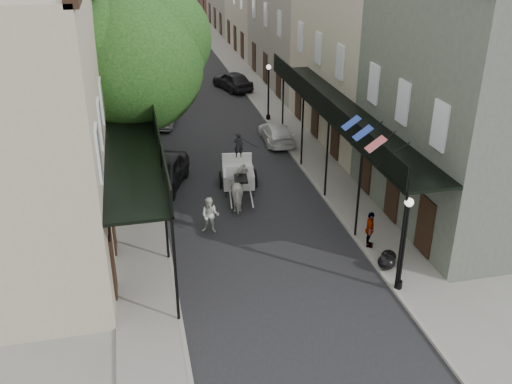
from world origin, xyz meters
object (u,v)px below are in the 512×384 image
pedestrian_sidewalk_left (145,127)px  car_left_near (164,173)px  lamppost_right_near (404,243)px  lamppost_right_far (268,91)px  tree_near (141,56)px  pedestrian_walking (210,215)px  car_right_far (232,81)px  car_left_far (143,72)px  horse (241,189)px  car_right_near (276,133)px  lamppost_left (156,174)px  tree_far (132,22)px  carriage (237,160)px  pedestrian_sidewalk_right (370,230)px  car_left_mid (164,114)px

pedestrian_sidewalk_left → car_left_near: (0.60, -6.95, -0.10)m
lamppost_right_near → lamppost_right_far: 20.00m
pedestrian_sidewalk_left → car_left_near: pedestrian_sidewalk_left is taller
tree_near → lamppost_right_far: 12.24m
lamppost_right_far → pedestrian_walking: lamppost_right_far is taller
pedestrian_sidewalk_left → car_right_far: pedestrian_sidewalk_left is taller
car_left_far → lamppost_right_near: bearing=-87.0°
horse → pedestrian_walking: bearing=57.3°
pedestrian_sidewalk_left → car_right_near: (7.80, -1.95, -0.30)m
lamppost_left → horse: bearing=0.0°
car_left_near → tree_far: bearing=112.8°
tree_far → car_left_near: (0.65, -15.18, -5.05)m
carriage → lamppost_left: bearing=-138.9°
car_left_far → horse: bearing=-92.4°
car_left_far → pedestrian_sidewalk_right: bearing=-85.5°
tree_near → tree_far: tree_near is taller
tree_near → horse: bearing=-46.2°
car_left_near → car_right_near: (7.20, 5.00, -0.19)m
tree_far → car_left_mid: bearing=-75.1°
car_right_far → lamppost_left: bearing=51.9°
horse → carriage: (0.38, 2.83, 0.27)m
tree_far → carriage: bearing=-73.9°
tree_far → pedestrian_walking: bearing=-83.7°
lamppost_right_near → carriage: bearing=109.9°
pedestrian_sidewalk_left → lamppost_right_far: bearing=-178.5°
tree_far → car_left_near: tree_far is taller
car_right_near → car_right_far: (-0.42, 12.17, 0.15)m
tree_near → lamppost_right_near: (8.30, -12.18, -4.44)m
tree_near → pedestrian_sidewalk_left: tree_near is taller
lamppost_left → tree_near: bearing=91.3°
lamppost_right_far → pedestrian_sidewalk_left: bearing=-166.1°
lamppost_right_near → car_left_near: 13.49m
carriage → pedestrian_sidewalk_left: size_ratio=2.01×
lamppost_right_far → carriage: (-3.91, -9.17, -0.86)m
tree_near → tree_far: 14.02m
tree_far → pedestrian_sidewalk_right: 25.13m
tree_near → car_left_far: size_ratio=2.26×
lamppost_left → pedestrian_sidewalk_left: bearing=90.6°
tree_far → pedestrian_sidewalk_right: bearing=-70.0°
lamppost_right_near → car_left_mid: bearing=108.4°
lamppost_left → car_right_near: bearing=46.1°
lamppost_right_far → car_left_near: lamppost_right_far is taller
tree_near → car_left_mid: (1.37, 8.69, -5.81)m
pedestrian_sidewalk_left → car_left_far: bearing=-104.7°
lamppost_left → car_right_far: size_ratio=0.85×
pedestrian_walking → car_left_mid: 15.01m
pedestrian_walking → pedestrian_sidewalk_left: bearing=122.6°
car_left_near → car_left_mid: car_left_near is taller
car_left_near → car_right_far: (6.78, 17.17, -0.04)m
lamppost_right_far → car_right_near: size_ratio=0.91×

